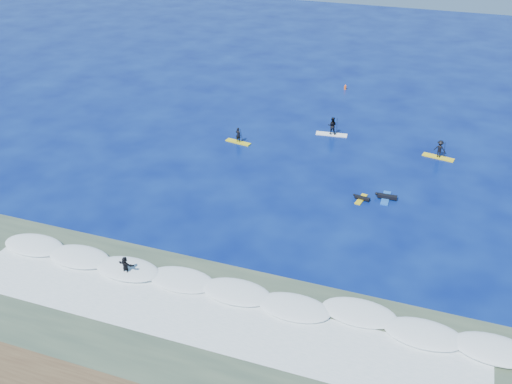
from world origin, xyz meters
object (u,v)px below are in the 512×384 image
(sup_paddler_left, at_px, (238,137))
(sup_paddler_right, at_px, (440,150))
(sup_paddler_center, at_px, (332,127))
(prone_paddler_near, at_px, (361,198))
(marker_buoy, at_px, (345,87))
(prone_paddler_far, at_px, (386,197))
(wave_surfer, at_px, (126,267))

(sup_paddler_left, distance_m, sup_paddler_right, 19.67)
(sup_paddler_left, distance_m, sup_paddler_center, 9.89)
(sup_paddler_center, xyz_separation_m, prone_paddler_near, (5.35, -12.11, -0.72))
(sup_paddler_center, height_order, marker_buoy, sup_paddler_center)
(sup_paddler_right, xyz_separation_m, prone_paddler_far, (-3.61, -9.47, -0.65))
(prone_paddler_far, height_order, marker_buoy, marker_buoy)
(sup_paddler_right, distance_m, prone_paddler_near, 11.75)
(sup_paddler_right, distance_m, wave_surfer, 32.07)
(wave_surfer, bearing_deg, prone_paddler_far, 51.73)
(sup_paddler_right, bearing_deg, sup_paddler_left, -159.71)
(sup_paddler_left, bearing_deg, sup_paddler_center, 40.66)
(sup_paddler_center, distance_m, marker_buoy, 14.07)
(wave_surfer, distance_m, marker_buoy, 42.18)
(sup_paddler_center, bearing_deg, sup_paddler_right, -14.97)
(prone_paddler_far, height_order, wave_surfer, wave_surfer)
(sup_paddler_left, height_order, marker_buoy, sup_paddler_left)
(prone_paddler_near, height_order, marker_buoy, marker_buoy)
(prone_paddler_near, xyz_separation_m, prone_paddler_far, (1.93, 0.88, 0.04))
(sup_paddler_right, bearing_deg, wave_surfer, -115.33)
(sup_paddler_left, xyz_separation_m, prone_paddler_far, (15.78, -6.19, -0.42))
(prone_paddler_near, bearing_deg, prone_paddler_far, -55.83)
(sup_paddler_right, distance_m, marker_buoy, 20.05)
(sup_paddler_center, bearing_deg, sup_paddler_left, -155.03)
(wave_surfer, relative_size, marker_buoy, 2.92)
(sup_paddler_left, xyz_separation_m, wave_surfer, (0.53, -22.66, 0.23))
(sup_paddler_left, height_order, sup_paddler_center, sup_paddler_center)
(sup_paddler_left, height_order, prone_paddler_near, sup_paddler_left)
(marker_buoy, bearing_deg, wave_surfer, -98.81)
(sup_paddler_left, distance_m, prone_paddler_far, 16.96)
(wave_surfer, xyz_separation_m, marker_buoy, (6.46, 41.68, -0.52))
(sup_paddler_right, relative_size, wave_surfer, 1.51)
(sup_paddler_center, relative_size, marker_buoy, 4.74)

